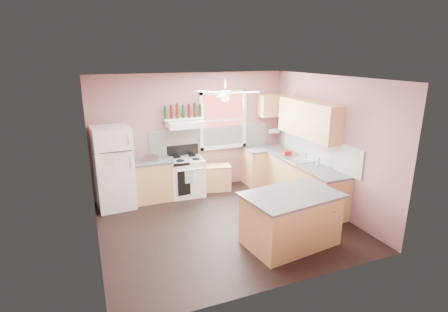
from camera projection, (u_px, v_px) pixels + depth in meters
name	position (u px, v px, depth m)	size (l,w,h in m)	color
floor	(225.00, 224.00, 6.59)	(4.50, 4.50, 0.00)	black
ceiling	(225.00, 78.00, 5.83)	(4.50, 4.50, 0.00)	white
wall_back	(192.00, 133.00, 8.02)	(4.50, 0.05, 2.70)	#926465
wall_right	(329.00, 144.00, 7.03)	(0.05, 4.00, 2.70)	#926465
wall_left	(89.00, 171.00, 5.39)	(0.05, 4.00, 2.70)	#926465
backsplash_back	(211.00, 139.00, 8.19)	(2.90, 0.03, 0.55)	white
backsplash_right	(318.00, 149.00, 7.34)	(0.03, 2.60, 0.55)	white
window_view	(223.00, 120.00, 8.18)	(1.00, 0.02, 1.20)	maroon
window_frame	(223.00, 120.00, 8.15)	(1.16, 0.07, 1.36)	white
refrigerator	(114.00, 168.00, 7.13)	(0.72, 0.70, 1.71)	white
base_cabinet_left	(151.00, 181.00, 7.60)	(0.90, 0.60, 0.86)	tan
counter_left	(149.00, 161.00, 7.48)	(0.92, 0.62, 0.04)	#4D4D4F
toaster	(151.00, 158.00, 7.35)	(0.28, 0.16, 0.18)	silver
stove	(187.00, 177.00, 7.87)	(0.73, 0.64, 0.86)	white
range_hood	(185.00, 124.00, 7.61)	(0.78, 0.50, 0.14)	white
bottle_shelf	(183.00, 119.00, 7.69)	(0.90, 0.26, 0.03)	white
cart	(217.00, 177.00, 8.20)	(0.60, 0.40, 0.60)	tan
base_cabinet_corner	(265.00, 166.00, 8.62)	(1.00, 0.60, 0.86)	tan
base_cabinet_right	(304.00, 184.00, 7.44)	(0.60, 2.20, 0.86)	tan
counter_corner	(265.00, 148.00, 8.49)	(1.02, 0.62, 0.04)	#4D4D4F
counter_right	(305.00, 164.00, 7.31)	(0.62, 2.22, 0.04)	#4D4D4F
sink	(300.00, 160.00, 7.49)	(0.55, 0.45, 0.03)	silver
faucet	(306.00, 156.00, 7.52)	(0.03, 0.03, 0.14)	silver
upper_cabinet_right	(308.00, 119.00, 7.29)	(0.33, 1.80, 0.76)	tan
upper_cabinet_corner	(271.00, 105.00, 8.39)	(0.60, 0.33, 0.52)	tan
paper_towel	(274.00, 131.00, 8.64)	(0.12, 0.12, 0.26)	white
island	(290.00, 220.00, 5.82)	(1.46, 0.92, 0.86)	tan
island_top	(292.00, 195.00, 5.69)	(1.54, 1.01, 0.04)	#4D4D4F
ceiling_fan_hub	(225.00, 93.00, 5.90)	(0.20, 0.20, 0.08)	white
soap_bottle	(318.00, 161.00, 7.07)	(0.09, 0.09, 0.23)	silver
red_caddy	(287.00, 153.00, 7.85)	(0.18, 0.12, 0.10)	#A5130E
wine_bottles	(183.00, 111.00, 7.65)	(0.86, 0.06, 0.31)	#143819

